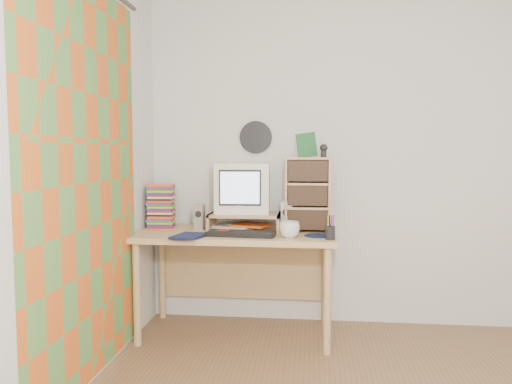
% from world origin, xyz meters
% --- Properties ---
extents(back_wall, '(3.50, 0.00, 3.50)m').
position_xyz_m(back_wall, '(0.00, 1.75, 1.25)').
color(back_wall, white).
rests_on(back_wall, floor).
extents(left_wall, '(0.00, 3.50, 3.50)m').
position_xyz_m(left_wall, '(-1.75, 0.00, 1.25)').
color(left_wall, white).
rests_on(left_wall, floor).
extents(curtain, '(0.00, 2.20, 2.20)m').
position_xyz_m(curtain, '(-1.71, 0.48, 1.15)').
color(curtain, '#D75F1E').
rests_on(curtain, left_wall).
extents(wall_disc, '(0.25, 0.02, 0.25)m').
position_xyz_m(wall_disc, '(-0.93, 1.73, 1.43)').
color(wall_disc, black).
rests_on(wall_disc, back_wall).
extents(desk, '(1.40, 0.70, 0.75)m').
position_xyz_m(desk, '(-1.03, 1.44, 0.62)').
color(desk, tan).
rests_on(desk, floor).
extents(monitor_riser, '(0.52, 0.30, 0.12)m').
position_xyz_m(monitor_riser, '(-0.98, 1.48, 0.84)').
color(monitor_riser, tan).
rests_on(monitor_riser, desk).
extents(crt_monitor, '(0.41, 0.41, 0.37)m').
position_xyz_m(crt_monitor, '(-1.00, 1.53, 1.05)').
color(crt_monitor, white).
rests_on(crt_monitor, monitor_riser).
extents(speaker_left, '(0.08, 0.08, 0.18)m').
position_xyz_m(speaker_left, '(-1.31, 1.43, 0.84)').
color(speaker_left, '#A1A0A5').
rests_on(speaker_left, desk).
extents(speaker_right, '(0.09, 0.09, 0.22)m').
position_xyz_m(speaker_right, '(-0.68, 1.45, 0.86)').
color(speaker_right, '#A1A0A5').
rests_on(speaker_right, desk).
extents(keyboard, '(0.48, 0.19, 0.03)m').
position_xyz_m(keyboard, '(-0.97, 1.20, 0.77)').
color(keyboard, black).
rests_on(keyboard, desk).
extents(dvd_stack, '(0.19, 0.14, 0.27)m').
position_xyz_m(dvd_stack, '(-1.62, 1.52, 0.88)').
color(dvd_stack, brown).
rests_on(dvd_stack, desk).
extents(cd_rack, '(0.32, 0.17, 0.53)m').
position_xyz_m(cd_rack, '(-0.53, 1.46, 1.02)').
color(cd_rack, tan).
rests_on(cd_rack, desk).
extents(mug, '(0.16, 0.16, 0.11)m').
position_xyz_m(mug, '(-0.64, 1.17, 0.80)').
color(mug, silver).
rests_on(mug, desk).
extents(diary, '(0.25, 0.21, 0.04)m').
position_xyz_m(diary, '(-1.39, 1.11, 0.77)').
color(diary, '#10183E').
rests_on(diary, desk).
extents(mousepad, '(0.21, 0.21, 0.00)m').
position_xyz_m(mousepad, '(-0.45, 1.26, 0.75)').
color(mousepad, '#0F1633').
rests_on(mousepad, desk).
extents(pen_cup, '(0.07, 0.07, 0.13)m').
position_xyz_m(pen_cup, '(-0.38, 1.14, 0.81)').
color(pen_cup, black).
rests_on(pen_cup, desk).
extents(papers, '(0.35, 0.31, 0.04)m').
position_xyz_m(papers, '(-1.02, 1.50, 0.77)').
color(papers, beige).
rests_on(papers, desk).
extents(red_box, '(0.09, 0.06, 0.04)m').
position_xyz_m(red_box, '(-1.09, 1.23, 0.77)').
color(red_box, '#AC2512').
rests_on(red_box, desk).
extents(game_box, '(0.14, 0.05, 0.17)m').
position_xyz_m(game_box, '(-0.54, 1.45, 1.37)').
color(game_box, '#185425').
rests_on(game_box, cd_rack).
extents(webcam, '(0.06, 0.06, 0.09)m').
position_xyz_m(webcam, '(-0.42, 1.44, 1.33)').
color(webcam, black).
rests_on(webcam, cd_rack).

